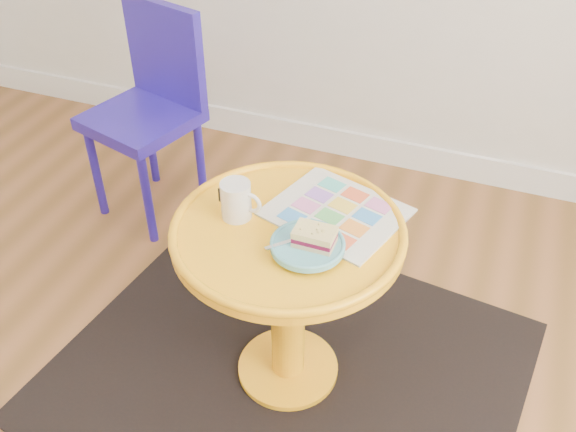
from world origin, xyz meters
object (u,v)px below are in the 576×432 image
(side_table, at_px, (288,275))
(mug, at_px, (237,199))
(plate, at_px, (308,246))
(newspaper, at_px, (336,212))
(chair, at_px, (152,100))

(side_table, bearing_deg, mug, 179.32)
(mug, distance_m, plate, 0.22)
(side_table, height_order, newspaper, newspaper)
(mug, relative_size, plate, 0.62)
(chair, xyz_separation_m, plate, (0.83, -0.68, 0.12))
(side_table, height_order, plate, plate)
(newspaper, distance_m, plate, 0.17)
(plate, bearing_deg, chair, 140.72)
(side_table, xyz_separation_m, plate, (0.07, -0.06, 0.17))
(mug, bearing_deg, chair, 140.50)
(chair, bearing_deg, plate, -23.22)
(newspaper, bearing_deg, mug, -138.62)
(side_table, distance_m, plate, 0.20)
(chair, distance_m, newspaper, 1.00)
(mug, height_order, plate, mug)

